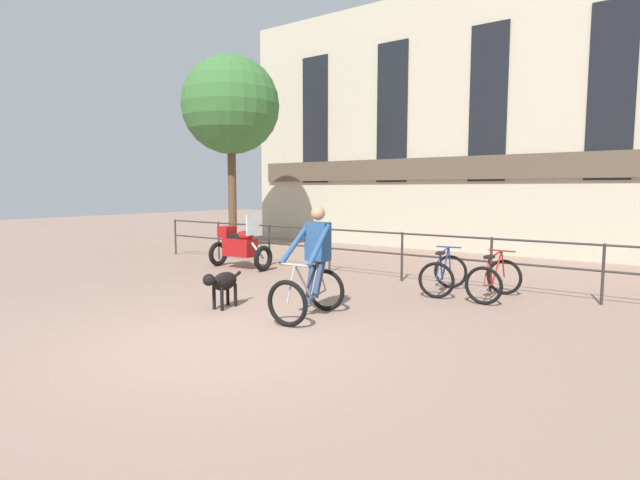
# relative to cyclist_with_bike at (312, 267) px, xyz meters

# --- Properties ---
(ground_plane) EXTENTS (60.00, 60.00, 0.00)m
(ground_plane) POSITION_rel_cyclist_with_bike_xyz_m (-0.21, -1.71, -0.76)
(ground_plane) COLOR #8E7060
(canal_railing) EXTENTS (15.05, 0.05, 1.05)m
(canal_railing) POSITION_rel_cyclist_with_bike_xyz_m (-0.21, 3.49, -0.05)
(canal_railing) COLOR #2D2B28
(canal_railing) RESTS_ON ground_plane
(building_facade) EXTENTS (18.00, 0.72, 8.12)m
(building_facade) POSITION_rel_cyclist_with_bike_xyz_m (-0.21, 9.28, 3.28)
(building_facade) COLOR #BCB299
(building_facade) RESTS_ON ground_plane
(cyclist_with_bike) EXTENTS (0.78, 1.23, 1.70)m
(cyclist_with_bike) POSITION_rel_cyclist_with_bike_xyz_m (0.00, 0.00, 0.00)
(cyclist_with_bike) COLOR black
(cyclist_with_bike) RESTS_ON ground_plane
(dog) EXTENTS (0.31, 0.93, 0.63)m
(dog) POSITION_rel_cyclist_with_bike_xyz_m (-1.50, -0.47, -0.32)
(dog) COLOR black
(dog) RESTS_ON ground_plane
(parked_motorcycle) EXTENTS (1.64, 0.67, 1.35)m
(parked_motorcycle) POSITION_rel_cyclist_with_bike_xyz_m (-4.24, 2.69, -0.20)
(parked_motorcycle) COLOR black
(parked_motorcycle) RESTS_ON ground_plane
(parked_bicycle_near_lamp) EXTENTS (0.80, 1.19, 0.86)m
(parked_bicycle_near_lamp) POSITION_rel_cyclist_with_bike_xyz_m (0.99, 2.83, -0.41)
(parked_bicycle_near_lamp) COLOR black
(parked_bicycle_near_lamp) RESTS_ON ground_plane
(parked_bicycle_mid_left) EXTENTS (0.71, 1.14, 0.86)m
(parked_bicycle_mid_left) POSITION_rel_cyclist_with_bike_xyz_m (1.93, 2.83, -0.41)
(parked_bicycle_mid_left) COLOR black
(parked_bicycle_mid_left) RESTS_ON ground_plane
(tree_canalside_left) EXTENTS (3.04, 3.04, 6.09)m
(tree_canalside_left) POSITION_rel_cyclist_with_bike_xyz_m (-7.03, 5.21, 3.78)
(tree_canalside_left) COLOR brown
(tree_canalside_left) RESTS_ON ground_plane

